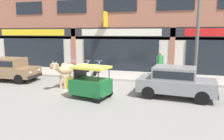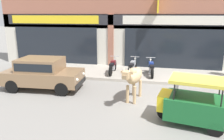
{
  "view_description": "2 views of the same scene",
  "coord_description": "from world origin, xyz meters",
  "px_view_note": "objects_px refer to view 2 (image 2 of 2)",
  "views": [
    {
      "loc": [
        4.1,
        -10.83,
        3.04
      ],
      "look_at": [
        0.63,
        1.0,
        0.92
      ],
      "focal_mm": 35.0,
      "sensor_mm": 36.0,
      "label": 1
    },
    {
      "loc": [
        -0.8,
        -8.39,
        3.43
      ],
      "look_at": [
        -2.84,
        1.0,
        0.94
      ],
      "focal_mm": 35.0,
      "sensor_mm": 36.0,
      "label": 2
    }
  ],
  "objects_px": {
    "motorcycle_1": "(132,67)",
    "cow": "(134,77)",
    "motorcycle_0": "(113,66)",
    "auto_rickshaw": "(191,104)",
    "motorcycle_2": "(151,68)",
    "car_1": "(43,72)"
  },
  "relations": [
    {
      "from": "auto_rickshaw",
      "to": "motorcycle_0",
      "type": "distance_m",
      "value": 6.11
    },
    {
      "from": "auto_rickshaw",
      "to": "motorcycle_1",
      "type": "distance_m",
      "value": 5.61
    },
    {
      "from": "car_1",
      "to": "motorcycle_0",
      "type": "bearing_deg",
      "value": 47.15
    },
    {
      "from": "car_1",
      "to": "auto_rickshaw",
      "type": "distance_m",
      "value": 6.61
    },
    {
      "from": "motorcycle_1",
      "to": "auto_rickshaw",
      "type": "bearing_deg",
      "value": -63.68
    },
    {
      "from": "motorcycle_0",
      "to": "auto_rickshaw",
      "type": "bearing_deg",
      "value": -53.99
    },
    {
      "from": "motorcycle_2",
      "to": "motorcycle_0",
      "type": "bearing_deg",
      "value": -179.18
    },
    {
      "from": "motorcycle_1",
      "to": "motorcycle_2",
      "type": "xyz_separation_m",
      "value": [
        1.04,
        -0.06,
        0.0
      ]
    },
    {
      "from": "motorcycle_1",
      "to": "motorcycle_0",
      "type": "bearing_deg",
      "value": -175.56
    },
    {
      "from": "auto_rickshaw",
      "to": "motorcycle_1",
      "type": "relative_size",
      "value": 1.16
    },
    {
      "from": "cow",
      "to": "car_1",
      "type": "distance_m",
      "value": 4.31
    },
    {
      "from": "motorcycle_2",
      "to": "motorcycle_1",
      "type": "bearing_deg",
      "value": 176.96
    },
    {
      "from": "cow",
      "to": "motorcycle_1",
      "type": "height_order",
      "value": "cow"
    },
    {
      "from": "auto_rickshaw",
      "to": "motorcycle_2",
      "type": "distance_m",
      "value": 5.18
    },
    {
      "from": "car_1",
      "to": "motorcycle_1",
      "type": "bearing_deg",
      "value": 38.2
    },
    {
      "from": "car_1",
      "to": "motorcycle_1",
      "type": "xyz_separation_m",
      "value": [
        3.8,
        2.99,
        -0.28
      ]
    },
    {
      "from": "auto_rickshaw",
      "to": "motorcycle_1",
      "type": "xyz_separation_m",
      "value": [
        -2.49,
        5.03,
        -0.12
      ]
    },
    {
      "from": "cow",
      "to": "motorcycle_1",
      "type": "distance_m",
      "value": 3.55
    },
    {
      "from": "motorcycle_1",
      "to": "motorcycle_2",
      "type": "relative_size",
      "value": 1.0
    },
    {
      "from": "motorcycle_1",
      "to": "cow",
      "type": "bearing_deg",
      "value": -82.19
    },
    {
      "from": "auto_rickshaw",
      "to": "motorcycle_0",
      "type": "xyz_separation_m",
      "value": [
        -3.59,
        4.94,
        -0.12
      ]
    },
    {
      "from": "car_1",
      "to": "motorcycle_1",
      "type": "relative_size",
      "value": 2.04
    }
  ]
}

